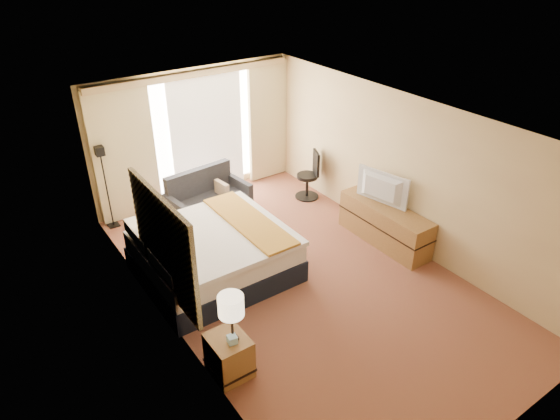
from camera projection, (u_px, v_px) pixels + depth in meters
floor at (300, 277)px, 7.91m from camera, size 4.20×7.00×0.02m
ceiling at (303, 120)px, 6.63m from camera, size 4.20×7.00×0.02m
wall_back at (194, 135)px, 9.77m from camera, size 4.20×0.02×2.60m
wall_front at (521, 351)px, 4.77m from camera, size 4.20×0.02×2.60m
wall_left at (167, 252)px, 6.23m from camera, size 0.02×7.00×2.60m
wall_right at (402, 171)px, 8.31m from camera, size 0.02×7.00×2.60m
headboard at (164, 245)px, 6.40m from camera, size 0.06×1.85×1.50m
nightstand_left at (229, 355)px, 6.10m from camera, size 0.45×0.52×0.55m
nightstand_right at (151, 259)px, 7.88m from camera, size 0.45×0.52×0.55m
media_dresser at (385, 224)px, 8.65m from camera, size 0.50×1.80×0.70m
window at (206, 132)px, 9.86m from camera, size 2.30×0.02×2.30m
curtains at (196, 131)px, 9.64m from camera, size 4.12×0.19×2.56m
bed at (213, 254)px, 7.80m from camera, size 2.20×2.02×1.07m
loveseat at (208, 203)px, 9.39m from camera, size 1.57×0.96×0.93m
floor_lamp at (103, 171)px, 8.74m from camera, size 0.20×0.20×1.58m
desk_chair at (310, 177)px, 10.07m from camera, size 0.50×0.50×0.99m
lamp_left at (231, 307)px, 5.71m from camera, size 0.31×0.31×0.65m
lamp_right at (147, 219)px, 7.49m from camera, size 0.29×0.29×0.62m
tissue_box at (232, 339)px, 5.88m from camera, size 0.12×0.12×0.10m
telephone at (157, 245)px, 7.65m from camera, size 0.18×0.14×0.06m
television at (379, 189)px, 8.43m from camera, size 0.34×0.99×0.57m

